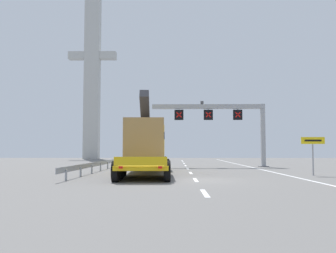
# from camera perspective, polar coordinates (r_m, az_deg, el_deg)

# --- Properties ---
(ground) EXTENTS (112.00, 112.00, 0.00)m
(ground) POSITION_cam_1_polar(r_m,az_deg,el_deg) (20.18, 4.28, -8.39)
(ground) COLOR slate
(lane_markings) EXTENTS (0.20, 45.51, 0.01)m
(lane_markings) POSITION_cam_1_polar(r_m,az_deg,el_deg) (35.59, 2.91, -6.34)
(lane_markings) COLOR silver
(lane_markings) RESTS_ON ground
(edge_line_right) EXTENTS (0.20, 63.00, 0.01)m
(edge_line_right) POSITION_cam_1_polar(r_m,az_deg,el_deg) (32.95, 13.97, -6.45)
(edge_line_right) COLOR silver
(edge_line_right) RESTS_ON ground
(overhead_lane_gantry) EXTENTS (11.41, 0.90, 6.50)m
(overhead_lane_gantry) POSITION_cam_1_polar(r_m,az_deg,el_deg) (36.53, 8.59, 1.61)
(overhead_lane_gantry) COLOR #9EA0A5
(overhead_lane_gantry) RESTS_ON ground
(heavy_haul_truck_yellow) EXTENTS (3.47, 14.14, 5.30)m
(heavy_haul_truck_yellow) POSITION_cam_1_polar(r_m,az_deg,el_deg) (26.39, -3.32, -2.96)
(heavy_haul_truck_yellow) COLOR yellow
(heavy_haul_truck_yellow) RESTS_ON ground
(exit_sign_yellow) EXTENTS (1.52, 0.15, 2.50)m
(exit_sign_yellow) POSITION_cam_1_polar(r_m,az_deg,el_deg) (25.49, 21.73, -2.90)
(exit_sign_yellow) COLOR #9EA0A5
(exit_sign_yellow) RESTS_ON ground
(guardrail_left) EXTENTS (0.13, 24.41, 0.76)m
(guardrail_left) POSITION_cam_1_polar(r_m,az_deg,el_deg) (30.88, -10.03, -5.67)
(guardrail_left) COLOR #999EA3
(guardrail_left) RESTS_ON ground
(bridge_pylon_distant) EXTENTS (9.00, 2.00, 31.40)m
(bridge_pylon_distant) POSITION_cam_1_polar(r_m,az_deg,el_deg) (70.95, -11.76, 8.13)
(bridge_pylon_distant) COLOR #B7B7B2
(bridge_pylon_distant) RESTS_ON ground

